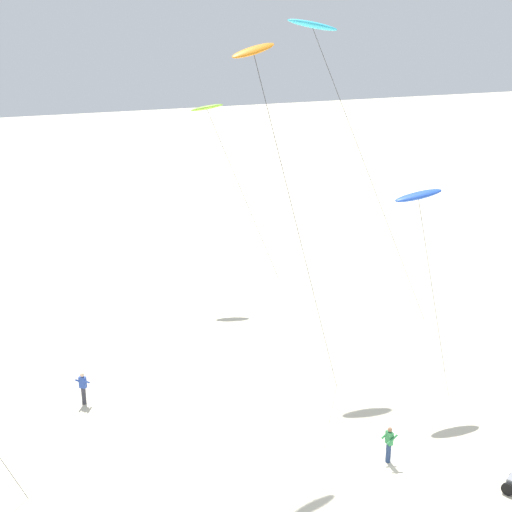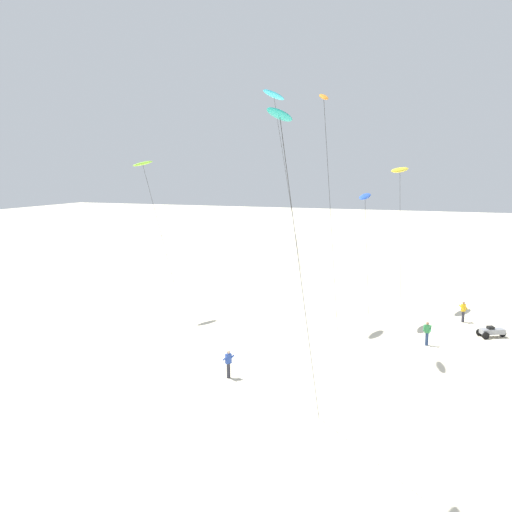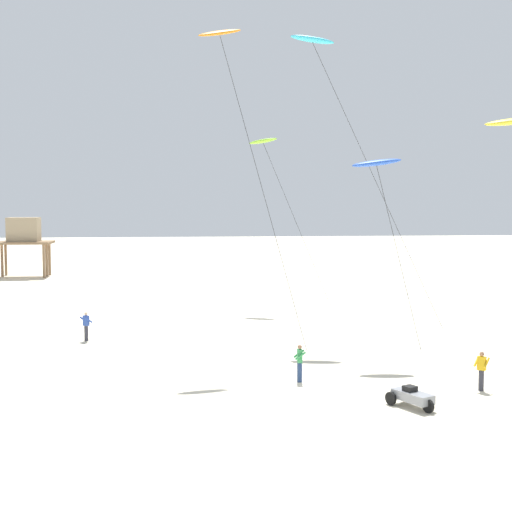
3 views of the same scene
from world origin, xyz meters
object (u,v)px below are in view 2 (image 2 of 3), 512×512
at_px(kite_orange, 324,101).
at_px(kite_flyer_nearest, 427,333).
at_px(kite_lime, 143,165).
at_px(kite_cyan, 274,97).
at_px(beach_buggy, 492,331).
at_px(kite_flyer_furthest, 228,363).
at_px(kite_blue, 365,197).
at_px(kite_flyer_middle, 463,311).
at_px(kite_teal, 281,123).
at_px(kite_yellow, 400,170).

height_order(kite_orange, kite_flyer_nearest, kite_orange).
distance_m(kite_lime, kite_flyer_nearest, 25.46).
relative_size(kite_cyan, beach_buggy, 8.66).
distance_m(kite_flyer_nearest, kite_flyer_furthest, 14.81).
bearing_deg(kite_orange, kite_flyer_nearest, -65.68).
bearing_deg(kite_flyer_nearest, kite_lime, 87.63).
xyz_separation_m(kite_flyer_furthest, beach_buggy, (14.36, -14.51, -0.46)).
height_order(kite_flyer_nearest, kite_flyer_furthest, same).
height_order(kite_blue, kite_flyer_middle, kite_blue).
xyz_separation_m(kite_lime, beach_buggy, (2.76, -26.95, -11.89)).
bearing_deg(beach_buggy, kite_flyer_nearest, 131.27).
relative_size(kite_teal, kite_yellow, 1.17).
relative_size(kite_cyan, kite_orange, 1.06).
xyz_separation_m(kite_lime, kite_flyer_middle, (6.45, -24.90, -11.43)).
relative_size(kite_teal, kite_flyer_nearest, 8.61).
bearing_deg(kite_teal, kite_flyer_nearest, -11.90).
relative_size(kite_flyer_middle, beach_buggy, 0.80).
relative_size(kite_lime, beach_buggy, 6.15).
height_order(kite_teal, kite_flyer_furthest, kite_teal).
bearing_deg(kite_flyer_furthest, kite_orange, -24.82).
height_order(kite_cyan, kite_lime, kite_cyan).
distance_m(kite_teal, kite_yellow, 31.32).
relative_size(kite_orange, kite_flyer_middle, 10.22).
bearing_deg(kite_flyer_middle, kite_teal, 166.87).
height_order(kite_blue, kite_orange, kite_orange).
bearing_deg(kite_orange, kite_flyer_middle, -40.56).
relative_size(kite_yellow, kite_flyer_furthest, 7.38).
distance_m(kite_teal, kite_orange, 17.06).
bearing_deg(kite_blue, kite_flyer_nearest, -131.96).
relative_size(kite_flyer_nearest, beach_buggy, 0.80).
bearing_deg(kite_flyer_nearest, kite_cyan, 77.29).
bearing_deg(kite_yellow, kite_orange, 167.92).
bearing_deg(kite_orange, beach_buggy, -58.40).
xyz_separation_m(kite_teal, kite_flyer_middle, (27.11, -6.32, -12.89)).
height_order(kite_cyan, kite_orange, kite_cyan).
relative_size(kite_teal, kite_flyer_middle, 8.61).
relative_size(kite_lime, kite_flyer_furthest, 7.68).
bearing_deg(kite_blue, beach_buggy, -96.84).
bearing_deg(kite_cyan, kite_flyer_middle, -72.02).
bearing_deg(beach_buggy, kite_orange, 121.60).
relative_size(kite_blue, kite_flyer_furthest, 6.15).
distance_m(kite_teal, kite_flyer_nearest, 23.93).
distance_m(kite_blue, kite_lime, 17.93).
bearing_deg(kite_yellow, kite_teal, 179.09).
xyz_separation_m(kite_cyan, beach_buggy, (0.96, -16.38, -17.03)).
distance_m(kite_yellow, kite_flyer_nearest, 16.36).
height_order(kite_flyer_nearest, beach_buggy, kite_flyer_nearest).
bearing_deg(kite_teal, beach_buggy, -19.67).
xyz_separation_m(kite_orange, kite_flyer_furthest, (-7.59, 3.51, -15.48)).
distance_m(kite_teal, kite_flyer_furthest, 16.92).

